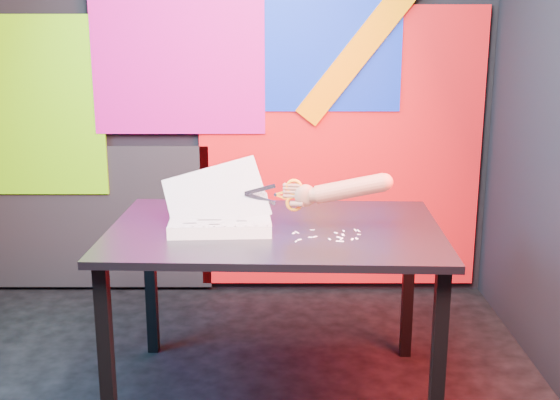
{
  "coord_description": "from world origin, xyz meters",
  "views": [
    {
      "loc": [
        0.31,
        -2.46,
        1.56
      ],
      "look_at": [
        0.31,
        0.25,
        0.87
      ],
      "focal_mm": 45.0,
      "sensor_mm": 36.0,
      "label": 1
    }
  ],
  "objects": [
    {
      "name": "work_table",
      "position": [
        0.29,
        0.27,
        0.67
      ],
      "size": [
        1.37,
        0.94,
        0.75
      ],
      "rotation": [
        0.0,
        0.0,
        -0.03
      ],
      "color": "black",
      "rests_on": "ground"
    },
    {
      "name": "scissors",
      "position": [
        0.35,
        0.25,
        0.89
      ],
      "size": [
        0.23,
        0.04,
        0.13
      ],
      "rotation": [
        0.0,
        0.0,
        -0.15
      ],
      "color": "silver",
      "rests_on": "printout_stack"
    },
    {
      "name": "room",
      "position": [
        0.0,
        0.0,
        1.35
      ],
      "size": [
        3.01,
        3.01,
        2.71
      ],
      "color": "black",
      "rests_on": "ground"
    },
    {
      "name": "backdrop",
      "position": [
        0.06,
        1.46,
        0.96
      ],
      "size": [
        2.88,
        0.05,
        2.08
      ],
      "color": "red",
      "rests_on": "ground"
    },
    {
      "name": "paper_clippings",
      "position": [
        0.51,
        0.15,
        0.75
      ],
      "size": [
        0.27,
        0.17,
        0.0
      ],
      "color": "white",
      "rests_on": "work_table"
    },
    {
      "name": "hand_forearm",
      "position": [
        0.55,
        0.21,
        0.92
      ],
      "size": [
        0.42,
        0.11,
        0.15
      ],
      "rotation": [
        0.0,
        0.0,
        -0.15
      ],
      "color": "brown",
      "rests_on": "work_table"
    },
    {
      "name": "printout_stack",
      "position": [
        0.07,
        0.25,
        0.78
      ],
      "size": [
        0.46,
        0.32,
        0.3
      ],
      "rotation": [
        0.0,
        0.0,
        0.05
      ],
      "color": "white",
      "rests_on": "work_table"
    }
  ]
}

